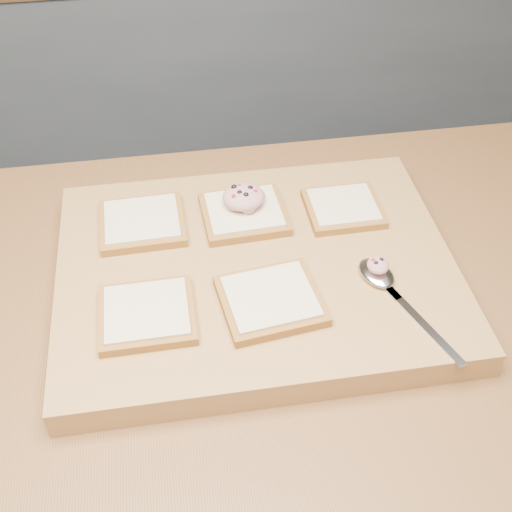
{
  "coord_description": "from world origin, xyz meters",
  "views": [
    {
      "loc": [
        -0.24,
        -0.57,
        1.57
      ],
      "look_at": [
        -0.14,
        0.06,
        0.95
      ],
      "focal_mm": 45.0,
      "sensor_mm": 36.0,
      "label": 1
    }
  ],
  "objects_px": {
    "bread_far_center": "(244,213)",
    "cutting_board": "(256,272)",
    "spoon": "(383,280)",
    "tuna_salad_dollop": "(244,197)"
  },
  "relations": [
    {
      "from": "bread_far_center",
      "to": "cutting_board",
      "type": "bearing_deg",
      "value": -88.15
    },
    {
      "from": "cutting_board",
      "to": "spoon",
      "type": "bearing_deg",
      "value": -22.85
    },
    {
      "from": "tuna_salad_dollop",
      "to": "cutting_board",
      "type": "bearing_deg",
      "value": -88.9
    },
    {
      "from": "bread_far_center",
      "to": "tuna_salad_dollop",
      "type": "height_order",
      "value": "tuna_salad_dollop"
    },
    {
      "from": "spoon",
      "to": "cutting_board",
      "type": "bearing_deg",
      "value": 157.15
    },
    {
      "from": "bread_far_center",
      "to": "spoon",
      "type": "height_order",
      "value": "bread_far_center"
    },
    {
      "from": "cutting_board",
      "to": "tuna_salad_dollop",
      "type": "relative_size",
      "value": 8.77
    },
    {
      "from": "cutting_board",
      "to": "bread_far_center",
      "type": "distance_m",
      "value": 0.1
    },
    {
      "from": "bread_far_center",
      "to": "spoon",
      "type": "distance_m",
      "value": 0.23
    },
    {
      "from": "spoon",
      "to": "tuna_salad_dollop",
      "type": "bearing_deg",
      "value": 133.41
    }
  ]
}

